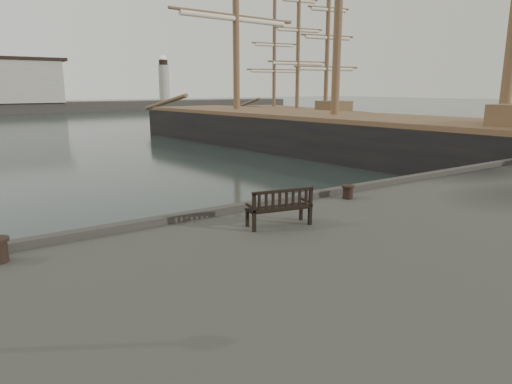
# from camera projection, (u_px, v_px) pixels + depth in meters

# --- Properties ---
(ground) EXTENTS (400.00, 400.00, 0.00)m
(ground) POSITION_uv_depth(u_px,v_px,m) (211.00, 269.00, 12.47)
(ground) COLOR black
(ground) RESTS_ON ground
(bench) EXTENTS (1.66, 0.85, 0.91)m
(bench) POSITION_uv_depth(u_px,v_px,m) (279.00, 214.00, 11.00)
(bench) COLOR black
(bench) RESTS_ON quay
(bollard_right) EXTENTS (0.41, 0.41, 0.41)m
(bollard_right) POSITION_uv_depth(u_px,v_px,m) (348.00, 192.00, 13.74)
(bollard_right) COLOR black
(bollard_right) RESTS_ON quay
(tall_ship_main) EXTENTS (12.87, 43.95, 32.48)m
(tall_ship_main) POSITION_uv_depth(u_px,v_px,m) (333.00, 142.00, 34.81)
(tall_ship_main) COLOR black
(tall_ship_main) RESTS_ON ground
(tall_ship_far) EXTENTS (9.30, 24.38, 20.44)m
(tall_ship_far) POSITION_uv_depth(u_px,v_px,m) (297.00, 121.00, 58.32)
(tall_ship_far) COLOR black
(tall_ship_far) RESTS_ON ground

